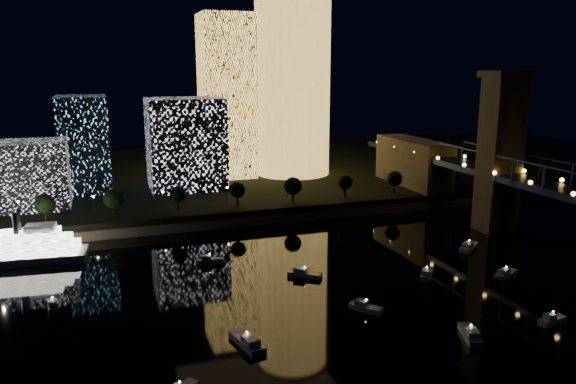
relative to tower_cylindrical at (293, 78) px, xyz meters
name	(u,v)px	position (x,y,z in m)	size (l,w,h in m)	color
ground	(390,326)	(-27.36, -138.15, -46.48)	(520.00, 520.00, 0.00)	black
far_bank	(221,174)	(-27.36, 21.85, -43.98)	(420.00, 160.00, 5.00)	black
seawall	(271,218)	(-27.36, -56.15, -44.98)	(420.00, 6.00, 3.00)	#6B5E4C
tower_cylindrical	(293,78)	(0.00, 0.00, 0.00)	(34.00, 34.00, 82.71)	gold
tower_rectangular	(227,97)	(-27.95, 3.81, -7.75)	(21.20, 21.20, 67.46)	gold
midrise_blocks	(90,153)	(-83.53, -17.38, -25.84)	(114.28, 43.48, 35.68)	silver
motorboats	(357,295)	(-27.79, -123.55, -45.67)	(116.46, 64.25, 2.78)	silver
esplanade_trees	(164,195)	(-61.73, -50.15, -36.02)	(166.02, 6.36, 8.68)	black
street_lamps	(163,196)	(-61.36, -44.15, -37.46)	(132.70, 0.70, 5.65)	black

